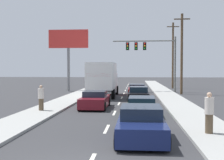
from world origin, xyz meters
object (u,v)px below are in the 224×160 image
object	(u,v)px
utility_pole_far	(173,55)
box_truck	(103,78)
roadside_billboard	(68,46)
traffic_signal_mast	(147,50)
car_green	(142,106)
pedestrian_near_corner	(209,113)
car_navy	(141,124)
car_red	(137,90)
pedestrian_mid_block	(41,98)
car_maroon	(95,100)
car_black	(139,94)
utility_pole_mid	(182,53)

from	to	relation	value
utility_pole_far	box_truck	bearing A→B (deg)	-122.63
roadside_billboard	traffic_signal_mast	bearing A→B (deg)	-4.63
car_green	pedestrian_near_corner	xyz separation A→B (m)	(2.72, -5.45, 0.47)
car_navy	utility_pole_far	world-z (taller)	utility_pole_far
car_red	car_navy	xyz separation A→B (m)	(0.08, -20.34, 0.04)
car_green	pedestrian_mid_block	distance (m)	6.62
car_maroon	pedestrian_mid_block	bearing A→B (deg)	-143.72
car_red	car_navy	distance (m)	20.34
car_maroon	car_green	bearing A→B (deg)	-41.36
pedestrian_mid_block	box_truck	bearing A→B (deg)	75.02
utility_pole_far	pedestrian_near_corner	world-z (taller)	utility_pole_far
car_maroon	box_truck	bearing A→B (deg)	92.37
car_navy	pedestrian_near_corner	xyz separation A→B (m)	(2.87, 0.51, 0.41)
box_truck	pedestrian_mid_block	distance (m)	11.26
car_green	traffic_signal_mast	distance (m)	18.82
car_maroon	traffic_signal_mast	xyz separation A→B (m)	(4.31, 15.26, 4.68)
car_maroon	traffic_signal_mast	bearing A→B (deg)	74.22
car_red	box_truck	bearing A→B (deg)	-138.95
car_maroon	car_green	world-z (taller)	car_maroon
car_maroon	utility_pole_far	distance (m)	24.14
car_green	pedestrian_near_corner	distance (m)	6.11
car_black	car_navy	bearing A→B (deg)	-90.19
car_red	traffic_signal_mast	xyz separation A→B (m)	(1.21, 3.81, 4.70)
pedestrian_mid_block	car_black	bearing A→B (deg)	49.96
car_navy	roadside_billboard	world-z (taller)	roadside_billboard
car_maroon	pedestrian_mid_block	size ratio (longest dim) A/B	2.52
car_green	utility_pole_mid	size ratio (longest dim) A/B	0.49
roadside_billboard	pedestrian_near_corner	bearing A→B (deg)	-64.16
car_black	car_green	bearing A→B (deg)	-89.27
car_navy	utility_pole_mid	xyz separation A→B (m)	(4.99, 21.25, 4.10)
box_truck	car_black	bearing A→B (deg)	-41.09
box_truck	car_maroon	bearing A→B (deg)	-87.63
box_truck	roadside_billboard	xyz separation A→B (m)	(-5.44, 7.63, 3.93)
car_green	utility_pole_far	distance (m)	26.02
utility_pole_far	roadside_billboard	world-z (taller)	utility_pole_far
car_maroon	utility_pole_mid	distance (m)	15.38
pedestrian_mid_block	car_maroon	bearing A→B (deg)	36.28
car_maroon	roadside_billboard	size ratio (longest dim) A/B	0.52
traffic_signal_mast	pedestrian_mid_block	xyz separation A→B (m)	(-7.56, -17.64, -4.29)
box_truck	traffic_signal_mast	xyz separation A→B (m)	(4.66, 6.81, 3.29)
traffic_signal_mast	utility_pole_far	size ratio (longest dim) A/B	0.81
roadside_billboard	car_red	bearing A→B (deg)	-27.50
car_red	utility_pole_mid	distance (m)	6.61
box_truck	car_green	xyz separation A→B (m)	(3.69, -11.38, -1.43)
car_black	box_truck	bearing A→B (deg)	138.91
box_truck	pedestrian_near_corner	size ratio (longest dim) A/B	4.60
utility_pole_mid	utility_pole_far	world-z (taller)	utility_pole_far
traffic_signal_mast	box_truck	bearing A→B (deg)	-124.38
car_red	roadside_billboard	bearing A→B (deg)	152.50
car_navy	traffic_signal_mast	size ratio (longest dim) A/B	0.59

